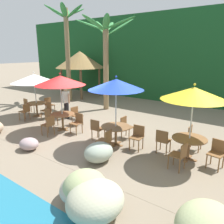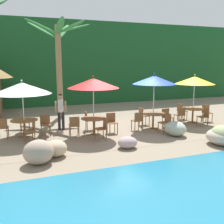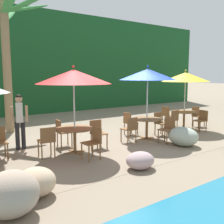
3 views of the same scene
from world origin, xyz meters
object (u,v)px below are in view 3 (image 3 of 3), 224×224
at_px(dining_table_blue, 147,122).
at_px(chair_yellow_seaward, 197,115).
at_px(umbrella_red, 74,77).
at_px(palm_tree_second, 5,36).
at_px(chair_blue_seaward, 160,122).
at_px(chair_yellow_left, 173,119).
at_px(chair_red_right, 94,141).
at_px(chair_blue_left, 130,128).
at_px(chair_blue_inland, 129,122).
at_px(umbrella_yellow, 185,77).
at_px(chair_yellow_right, 201,119).
at_px(chair_red_inland, 62,131).
at_px(chair_blue_right, 168,128).
at_px(chair_red_seaward, 97,132).
at_px(chair_red_left, 47,140).
at_px(dining_table_yellow, 184,114).
at_px(dining_table_red, 75,132).
at_px(umbrella_blue, 148,74).
at_px(waiter_in_white, 20,118).
at_px(chair_yellow_inland, 167,115).

relative_size(dining_table_blue, chair_yellow_seaward, 1.26).
relative_size(umbrella_red, palm_tree_second, 0.48).
xyz_separation_m(chair_blue_seaward, chair_yellow_left, (0.90, 0.16, 0.00)).
xyz_separation_m(chair_red_right, chair_blue_left, (1.94, 0.77, 0.00)).
height_order(chair_blue_inland, chair_blue_left, same).
relative_size(umbrella_yellow, chair_yellow_right, 2.87).
height_order(chair_blue_left, palm_tree_second, palm_tree_second).
relative_size(chair_red_inland, chair_blue_right, 1.00).
bearing_deg(chair_blue_right, chair_yellow_left, 36.47).
height_order(chair_red_inland, chair_blue_right, same).
xyz_separation_m(chair_red_seaward, chair_red_left, (-1.71, -0.08, 0.00)).
relative_size(umbrella_red, chair_blue_seaward, 2.93).
distance_m(chair_blue_right, dining_table_yellow, 2.74).
bearing_deg(umbrella_red, chair_blue_seaward, 2.80).
bearing_deg(dining_table_red, chair_yellow_left, 4.25).
distance_m(umbrella_red, chair_red_left, 1.92).
relative_size(dining_table_red, chair_blue_right, 1.26).
bearing_deg(chair_yellow_left, chair_yellow_seaward, 2.85).
height_order(chair_blue_inland, chair_yellow_right, same).
bearing_deg(chair_yellow_seaward, chair_blue_right, -159.16).
bearing_deg(chair_blue_left, chair_red_inland, 155.82).
distance_m(chair_red_left, umbrella_yellow, 6.58).
height_order(chair_red_inland, umbrella_blue, umbrella_blue).
bearing_deg(chair_blue_right, chair_red_seaward, 158.01).
bearing_deg(chair_red_seaward, chair_red_right, -128.16).
relative_size(chair_blue_right, umbrella_yellow, 0.35).
bearing_deg(chair_red_seaward, waiter_in_white, 148.62).
height_order(dining_table_red, chair_yellow_right, chair_yellow_right).
distance_m(dining_table_red, waiter_in_white, 1.80).
relative_size(chair_blue_seaward, chair_blue_inland, 1.00).
distance_m(umbrella_blue, palm_tree_second, 5.69).
bearing_deg(waiter_in_white, chair_blue_right, -26.65).
relative_size(umbrella_red, chair_yellow_right, 2.93).
distance_m(chair_red_right, chair_yellow_left, 4.68).
xyz_separation_m(chair_red_left, palm_tree_second, (0.13, 4.15, 3.24)).
relative_size(chair_blue_right, chair_yellow_right, 1.00).
bearing_deg(waiter_in_white, dining_table_yellow, -7.32).
relative_size(chair_red_left, chair_red_right, 1.00).
distance_m(dining_table_red, dining_table_blue, 2.91).
height_order(umbrella_red, chair_blue_inland, umbrella_red).
distance_m(chair_red_seaward, chair_yellow_left, 3.81).
xyz_separation_m(dining_table_blue, chair_blue_left, (-0.85, -0.10, -0.10)).
bearing_deg(palm_tree_second, chair_blue_inland, -42.90).
bearing_deg(dining_table_yellow, chair_yellow_seaward, -2.21).
xyz_separation_m(dining_table_red, dining_table_yellow, (5.49, 0.46, 0.00)).
bearing_deg(chair_red_right, dining_table_yellow, 13.69).
xyz_separation_m(chair_yellow_left, chair_yellow_right, (0.86, -0.74, 0.00)).
relative_size(chair_yellow_inland, waiter_in_white, 0.51).
bearing_deg(chair_red_left, chair_blue_seaward, 2.23).
relative_size(chair_red_left, chair_yellow_seaward, 1.00).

